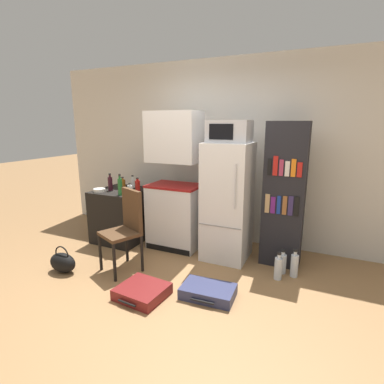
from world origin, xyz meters
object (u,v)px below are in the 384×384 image
Objects in this scene: side_table at (122,215)px; kitchen_hutch at (175,186)px; refrigerator at (227,202)px; bowl at (99,190)px; microwave at (229,131)px; bottle_wine_dark at (110,183)px; bottle_clear_short at (130,189)px; water_bottle_front at (294,265)px; bottle_milk_white at (133,182)px; bottle_green_tall at (120,186)px; bookshelf at (284,195)px; suitcase_large_flat at (208,292)px; water_bottle_middle at (278,268)px; handbag at (63,262)px; bottle_ketchup_red at (138,186)px; water_bottle_back at (282,263)px; chair at (126,224)px; suitcase_small_flat at (142,292)px; bottle_amber_beer at (123,184)px.

kitchen_hutch is (0.87, 0.12, 0.50)m from side_table.
side_table is at bearing -177.23° from refrigerator.
side_table is 0.52m from bowl.
microwave reaches higher than bottle_wine_dark.
water_bottle_front is (2.27, 0.05, -0.71)m from bottle_clear_short.
bowl is at bearing -121.57° from bottle_milk_white.
bottle_green_tall is 1.55× the size of bottle_milk_white.
bookshelf is at bearing 9.77° from bowl.
bookshelf is 1.51m from suitcase_large_flat.
microwave is at bearing -4.86° from bottle_milk_white.
kitchen_hutch is 7.40× the size of bottle_wine_dark.
bottle_clear_short is at bearing -28.44° from side_table.
bottle_clear_short is (-0.58, -0.27, -0.04)m from kitchen_hutch.
bottle_milk_white is 2.48m from water_bottle_middle.
refrigerator is 2.18m from handbag.
refrigerator is 8.93× the size of bowl.
bottle_clear_short is (-1.37, -0.24, 0.09)m from refrigerator.
bottle_green_tall reaches higher than side_table.
bottle_clear_short is at bearing 149.41° from suitcase_large_flat.
bottle_ketchup_red is 1.32× the size of bottle_clear_short.
water_bottle_back is (2.12, -0.10, -0.75)m from bottle_ketchup_red.
bottle_milk_white is at bearing 144.89° from chair.
side_table is 1.01m from kitchen_hutch.
bottle_green_tall is 0.58× the size of suitcase_small_flat.
suitcase_small_flat is at bearing -18.16° from chair.
bowl is at bearing -126.39° from bottle_amber_beer.
bookshelf reaches higher than bottle_wine_dark.
refrigerator is 2.70× the size of suitcase_large_flat.
bowl is at bearing 174.82° from bottle_green_tall.
bookshelf is at bearing 10.06° from bottle_clear_short.
microwave is 2.52× the size of bottle_ketchup_red.
bottle_wine_dark is at bearing -162.62° from bottle_ketchup_red.
bookshelf is 2.47m from bottle_wine_dark.
bookshelf is (1.48, 0.09, 0.00)m from kitchen_hutch.
bottle_green_tall reaches higher than water_bottle_front.
chair is 3.33× the size of water_bottle_back.
water_bottle_front reaches higher than suitcase_small_flat.
bookshelf reaches higher than bottle_green_tall.
bottle_clear_short is 2.25m from water_bottle_back.
bottle_green_tall is 0.89× the size of water_bottle_middle.
suitcase_small_flat is (-0.49, -1.29, -0.71)m from refrigerator.
bowl is at bearing -170.49° from refrigerator.
bottle_amber_beer is 0.30m from bottle_ketchup_red.
bookshelf is 3.16× the size of suitcase_large_flat.
chair is at bearing -150.36° from bookshelf.
water_bottle_back is (2.42, -0.08, -0.27)m from side_table.
kitchen_hutch is 1.07× the size of bookshelf.
water_bottle_back is (2.21, 0.19, -0.79)m from bottle_green_tall.
bottle_amber_beer is 1.07m from chair.
water_bottle_front is at bearing 43.27° from suitcase_small_flat.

